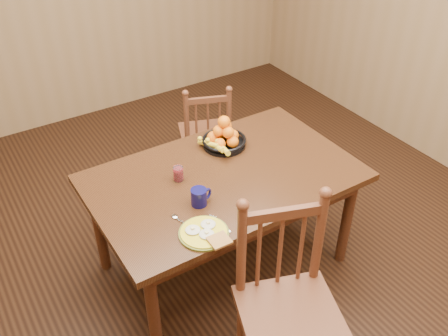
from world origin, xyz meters
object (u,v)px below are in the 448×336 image
breakfast_plate (205,233)px  chair_near (287,305)px  dining_table (224,186)px  chair_far (206,134)px  coffee_mug (200,197)px  fruit_bowl (223,138)px

breakfast_plate → chair_near: bearing=-65.8°
dining_table → chair_far: size_ratio=1.83×
dining_table → chair_far: 1.03m
chair_far → breakfast_plate: chair_far is taller
chair_near → breakfast_plate: 0.55m
dining_table → chair_far: (0.40, 0.91, -0.24)m
chair_far → chair_near: 1.84m
chair_far → chair_near: (-0.56, -1.75, 0.10)m
chair_far → breakfast_plate: (-0.77, -1.30, 0.34)m
dining_table → coffee_mug: 0.33m
dining_table → breakfast_plate: size_ratio=5.55×
chair_near → coffee_mug: size_ratio=8.11×
chair_far → fruit_bowl: fruit_bowl is taller
coffee_mug → fruit_bowl: 0.60m
coffee_mug → breakfast_plate: bearing=-114.5°
chair_far → fruit_bowl: size_ratio=2.69×
coffee_mug → chair_far: bearing=58.2°
dining_table → fruit_bowl: 0.35m
dining_table → chair_near: bearing=-100.7°
coffee_mug → fruit_bowl: size_ratio=0.41×
breakfast_plate → fruit_bowl: size_ratio=0.89×
chair_far → breakfast_plate: bearing=80.6°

